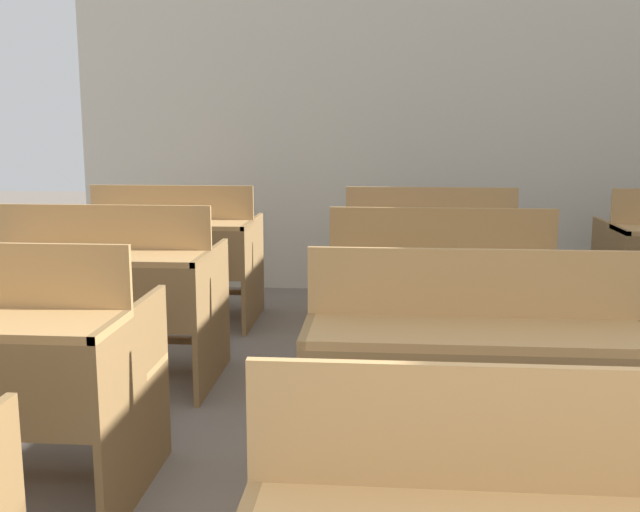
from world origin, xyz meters
TOP-DOWN VIEW (x-y plane):
  - wall_back at (0.00, 6.24)m, footprint 6.06×0.06m
  - bench_second_center at (-0.19, 2.55)m, footprint 1.14×0.76m
  - bench_third_left at (-1.96, 3.80)m, footprint 1.14×0.76m
  - bench_third_center at (-0.20, 3.80)m, footprint 1.14×0.76m
  - bench_back_left at (-1.96, 5.06)m, footprint 1.14×0.76m
  - bench_back_center at (-0.18, 5.06)m, footprint 1.14×0.76m

SIDE VIEW (x-z plane):
  - bench_second_center at x=-0.19m, z-range 0.01..0.98m
  - bench_third_left at x=-1.96m, z-range 0.01..0.98m
  - bench_third_center at x=-0.20m, z-range 0.01..0.98m
  - bench_back_left at x=-1.96m, z-range 0.01..0.98m
  - bench_back_center at x=-0.18m, z-range 0.01..0.98m
  - wall_back at x=0.00m, z-range 0.00..3.02m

